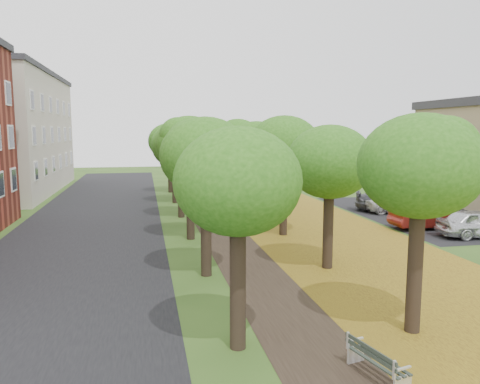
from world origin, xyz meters
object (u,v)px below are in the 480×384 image
car_grey (392,201)px  car_white (397,202)px  car_red (430,216)px  bench (376,361)px  car_silver (479,223)px

car_grey → car_white: car_grey is taller
car_white → car_red: bearing=171.7°
bench → car_red: 17.44m
bench → car_grey: (11.30, 19.34, 0.31)m
car_grey → car_white: size_ratio=1.07×
car_silver → bench: bearing=139.8°
bench → car_white: (11.54, 19.08, 0.23)m
bench → car_silver: (11.71, 11.49, 0.32)m
bench → car_grey: size_ratio=0.35×
car_grey → bench: bearing=170.4°
bench → car_white: 22.30m
car_red → car_grey: (0.78, 5.44, -0.02)m
car_red → car_white: (1.02, 5.18, -0.09)m
bench → car_red: (10.53, 13.90, 0.32)m
car_red → car_white: car_red is taller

